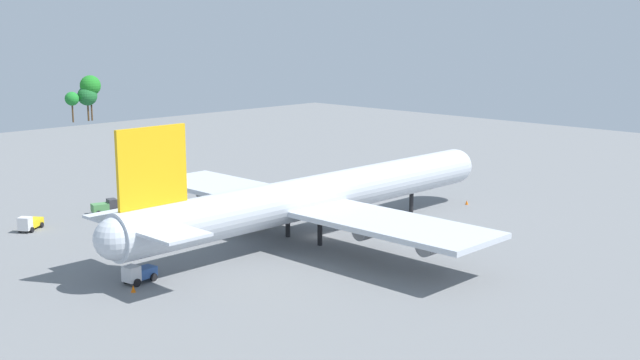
{
  "coord_description": "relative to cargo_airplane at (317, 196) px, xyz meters",
  "views": [
    {
      "loc": [
        -79.63,
        -78.03,
        30.12
      ],
      "look_at": [
        0.0,
        0.0,
        8.38
      ],
      "focal_mm": 44.45,
      "sensor_mm": 36.0,
      "label": 1
    }
  ],
  "objects": [
    {
      "name": "cargo_loader",
      "position": [
        -27.39,
        33.53,
        -5.0
      ],
      "size": [
        4.96,
        4.31,
        2.35
      ],
      "color": "silver",
      "rests_on": "ground_plane"
    },
    {
      "name": "safety_cone_nose",
      "position": [
        33.16,
        -3.34,
        -5.71
      ],
      "size": [
        0.54,
        0.54,
        0.77
      ],
      "primitive_type": "cone",
      "color": "orange",
      "rests_on": "ground_plane"
    },
    {
      "name": "safety_cone_tail",
      "position": [
        -32.03,
        -1.84,
        -5.68
      ],
      "size": [
        0.58,
        0.58,
        0.83
      ],
      "primitive_type": "cone",
      "color": "orange",
      "rests_on": "ground_plane"
    },
    {
      "name": "cargo_airplane",
      "position": [
        0.0,
        0.0,
        0.0
      ],
      "size": [
        72.44,
        60.03,
        18.62
      ],
      "color": "silver",
      "rests_on": "ground_plane"
    },
    {
      "name": "baggage_tug",
      "position": [
        -29.69,
        0.67,
        -4.93
      ],
      "size": [
        4.36,
        2.73,
        2.31
      ],
      "color": "silver",
      "rests_on": "ground_plane"
    },
    {
      "name": "tree_line_backdrop",
      "position": [
        26.91,
        153.08,
        3.14
      ],
      "size": [
        125.35,
        6.58,
        14.6
      ],
      "color": "#51381E",
      "rests_on": "ground_plane"
    },
    {
      "name": "ground_plane",
      "position": [
        0.56,
        0.0,
        -6.09
      ],
      "size": [
        289.74,
        289.74,
        0.0
      ],
      "primitive_type": "plane",
      "color": "slate"
    },
    {
      "name": "fuel_truck",
      "position": [
        -13.73,
        35.14,
        -4.95
      ],
      "size": [
        4.29,
        3.08,
        2.29
      ],
      "color": "#333338",
      "rests_on": "ground_plane"
    }
  ]
}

